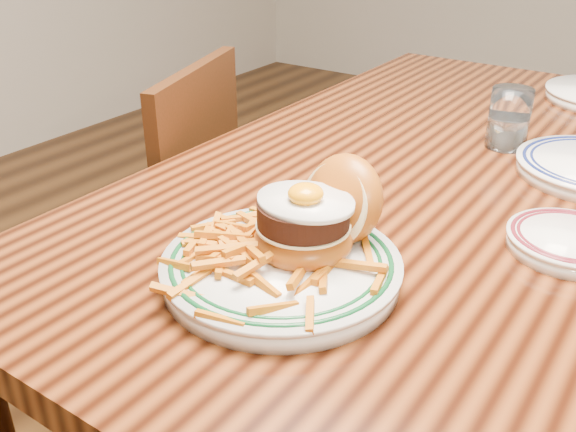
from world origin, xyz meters
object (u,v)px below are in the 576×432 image
Objects in this scene: table at (429,206)px; chair_left at (160,231)px; main_plate at (292,247)px; side_plate at (570,241)px.

table is 0.66m from chair_left.
side_plate is (0.29, 0.28, -0.03)m from main_plate.
table is 0.49m from main_plate.
side_plate is at bearing -22.58° from chair_left.
main_plate reaches higher than chair_left.
chair_left is at bearing 164.39° from main_plate.
main_plate is (-0.00, -0.47, 0.13)m from table.
chair_left is (-0.62, -0.12, -0.19)m from table.
side_plate is at bearing -34.14° from table.
chair_left is at bearing -169.18° from table.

